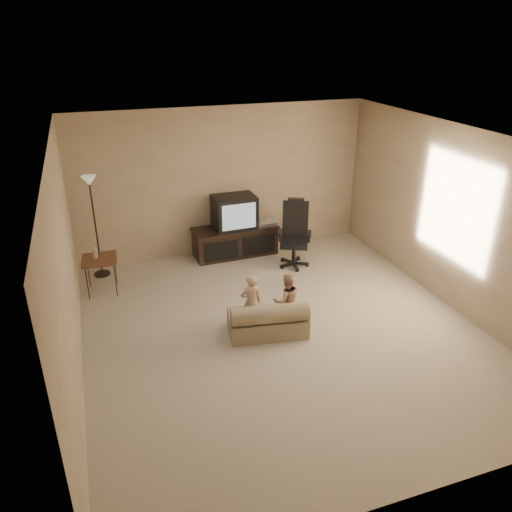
{
  "coord_description": "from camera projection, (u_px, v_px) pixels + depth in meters",
  "views": [
    {
      "loc": [
        -2.13,
        -5.14,
        3.65
      ],
      "look_at": [
        -0.15,
        0.6,
        0.83
      ],
      "focal_mm": 35.0,
      "sensor_mm": 36.0,
      "label": 1
    }
  ],
  "objects": [
    {
      "name": "toddler_right",
      "position": [
        286.0,
        300.0,
        6.51
      ],
      "size": [
        0.39,
        0.23,
        0.77
      ],
      "primitive_type": "imported",
      "rotation": [
        0.0,
        0.0,
        3.08
      ],
      "color": "tan",
      "rests_on": "floor"
    },
    {
      "name": "room_shell",
      "position": [
        284.0,
        222.0,
        5.94
      ],
      "size": [
        5.5,
        5.5,
        5.5
      ],
      "color": "silver",
      "rests_on": "floor"
    },
    {
      "name": "child_sofa",
      "position": [
        268.0,
        321.0,
        6.41
      ],
      "size": [
        1.08,
        0.72,
        0.49
      ],
      "rotation": [
        0.0,
        0.0,
        -0.17
      ],
      "color": "gray",
      "rests_on": "floor"
    },
    {
      "name": "floor",
      "position": [
        281.0,
        330.0,
        6.58
      ],
      "size": [
        5.5,
        5.5,
        0.0
      ],
      "primitive_type": "plane",
      "color": "#B7AC91",
      "rests_on": "ground"
    },
    {
      "name": "toddler_left",
      "position": [
        251.0,
        302.0,
        6.46
      ],
      "size": [
        0.28,
        0.21,
        0.78
      ],
      "primitive_type": "imported",
      "rotation": [
        0.0,
        0.0,
        3.14
      ],
      "color": "tan",
      "rests_on": "floor"
    },
    {
      "name": "office_chair",
      "position": [
        294.0,
        242.0,
        8.22
      ],
      "size": [
        0.68,
        0.69,
        1.11
      ],
      "rotation": [
        0.0,
        0.0,
        -0.45
      ],
      "color": "black",
      "rests_on": "floor"
    },
    {
      "name": "side_table",
      "position": [
        99.0,
        259.0,
        7.31
      ],
      "size": [
        0.53,
        0.53,
        0.74
      ],
      "rotation": [
        0.0,
        0.0,
        -0.07
      ],
      "color": "brown",
      "rests_on": "floor"
    },
    {
      "name": "floor_lamp",
      "position": [
        92.0,
        204.0,
        7.54
      ],
      "size": [
        0.25,
        0.25,
        1.63
      ],
      "color": "black",
      "rests_on": "floor"
    },
    {
      "name": "tv_stand",
      "position": [
        235.0,
        231.0,
        8.56
      ],
      "size": [
        1.5,
        0.59,
        1.06
      ],
      "rotation": [
        0.0,
        0.0,
        0.03
      ],
      "color": "black",
      "rests_on": "floor"
    }
  ]
}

